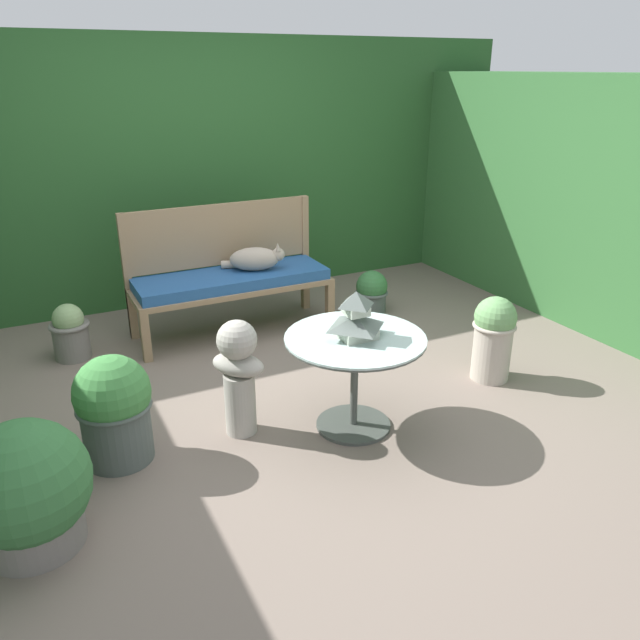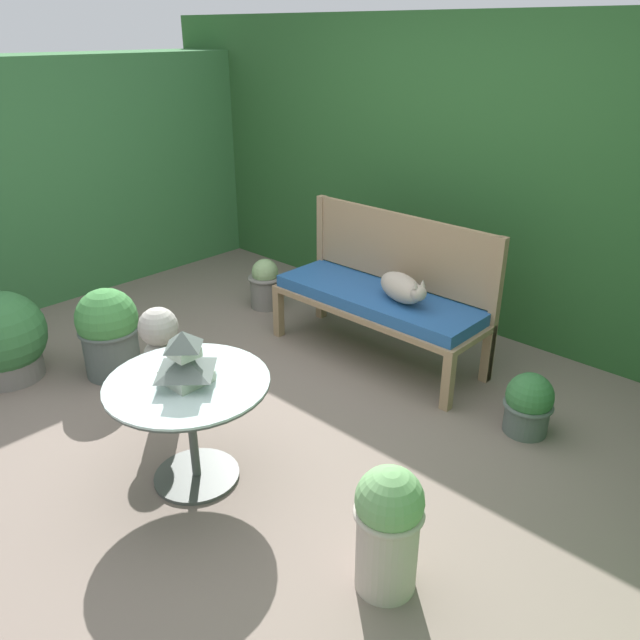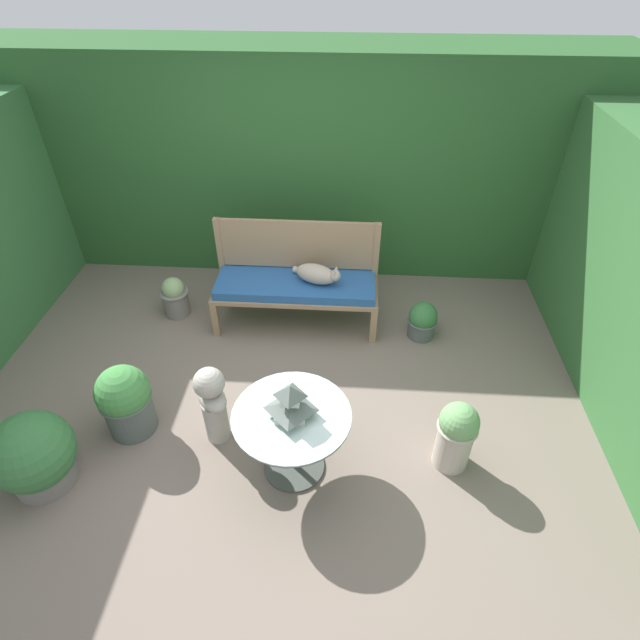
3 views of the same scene
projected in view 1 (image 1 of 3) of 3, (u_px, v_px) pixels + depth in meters
ground at (280, 387)px, 4.13m from camera, size 30.00×30.00×0.00m
foliage_hedge_back at (173, 167)px, 5.71m from camera, size 6.40×0.98×2.23m
foliage_hedge_right at (590, 200)px, 5.08m from camera, size 0.70×3.53×1.93m
garden_bench at (232, 283)px, 4.85m from camera, size 1.54×0.53×0.49m
bench_backrest at (220, 241)px, 4.94m from camera, size 1.54×0.06×0.98m
cat at (255, 259)px, 4.87m from camera, size 0.46×0.33×0.21m
patio_table at (355, 356)px, 3.51m from camera, size 0.80×0.80×0.58m
pagoda_birdhouse at (356, 318)px, 3.43m from camera, size 0.27×0.27×0.27m
garden_bust at (238, 371)px, 3.49m from camera, size 0.34×0.36×0.69m
potted_plant_bench_right at (114, 408)px, 3.27m from camera, size 0.40×0.40×0.60m
potted_plant_bench_left at (70, 332)px, 4.48m from camera, size 0.28×0.28×0.41m
potted_plant_hedge_corner at (372, 292)px, 5.33m from camera, size 0.28×0.28×0.37m
potted_plant_table_far at (27, 491)px, 2.67m from camera, size 0.55×0.55×0.60m
potted_plant_patio_mid at (493, 336)px, 4.14m from camera, size 0.29×0.29×0.58m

